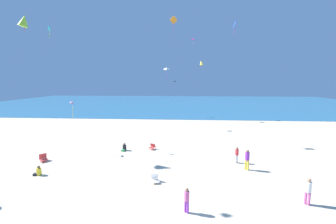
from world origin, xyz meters
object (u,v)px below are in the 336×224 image
(person_3, at_px, (38,172))
(person_4, at_px, (237,154))
(kite_teal, at_px, (49,29))
(person_1, at_px, (247,158))
(beach_chair_far_left, at_px, (152,147))
(kite_yellow, at_px, (201,63))
(person_6, at_px, (308,190))
(kite_magenta, at_px, (193,39))
(beach_chair_far_right, at_px, (43,158))
(kite_pink, at_px, (72,103))
(person_2, at_px, (187,199))
(kite_blue, at_px, (235,25))
(kite_orange, at_px, (174,20))
(kite_white, at_px, (166,68))
(beach_chair_mid_beach, at_px, (155,179))
(kite_black, at_px, (175,81))
(kite_lime, at_px, (24,21))
(person_0, at_px, (124,148))

(person_3, xyz_separation_m, person_4, (15.19, 3.36, 0.54))
(person_3, bearing_deg, kite_teal, -81.94)
(person_1, distance_m, kite_teal, 22.51)
(beach_chair_far_left, relative_size, person_3, 1.06)
(kite_yellow, bearing_deg, person_3, -120.14)
(person_6, xyz_separation_m, kite_teal, (-20.65, 10.21, 11.24))
(kite_yellow, xyz_separation_m, kite_magenta, (-1.39, 2.49, 4.50))
(beach_chair_far_right, xyz_separation_m, kite_pink, (1.52, 2.63, 4.53))
(person_2, height_order, kite_blue, kite_blue)
(person_3, relative_size, person_4, 0.52)
(kite_orange, bearing_deg, kite_teal, -167.59)
(kite_white, distance_m, kite_blue, 10.87)
(person_2, distance_m, person_6, 6.87)
(kite_blue, bearing_deg, person_4, -98.06)
(beach_chair_far_left, height_order, person_2, person_2)
(person_2, distance_m, person_4, 8.40)
(beach_chair_mid_beach, height_order, beach_chair_far_left, beach_chair_mid_beach)
(kite_yellow, bearing_deg, kite_teal, -136.17)
(kite_black, relative_size, kite_lime, 0.75)
(kite_yellow, height_order, kite_magenta, kite_magenta)
(kite_magenta, bearing_deg, kite_orange, -100.39)
(kite_pink, distance_m, kite_blue, 18.86)
(kite_blue, distance_m, kite_lime, 20.56)
(kite_orange, bearing_deg, kite_magenta, 79.61)
(person_2, relative_size, kite_magenta, 1.41)
(beach_chair_far_right, relative_size, person_0, 1.14)
(kite_pink, bearing_deg, kite_white, 54.42)
(beach_chair_far_left, relative_size, person_0, 0.99)
(kite_magenta, bearing_deg, kite_blue, -76.43)
(kite_yellow, height_order, kite_teal, kite_teal)
(person_4, relative_size, kite_black, 1.29)
(person_0, distance_m, person_3, 7.62)
(beach_chair_far_left, height_order, kite_white, kite_white)
(beach_chair_far_left, bearing_deg, kite_pink, -56.29)
(kite_orange, height_order, kite_blue, kite_orange)
(kite_lime, bearing_deg, kite_pink, 14.33)
(beach_chair_far_right, distance_m, kite_teal, 12.94)
(beach_chair_far_left, height_order, person_4, person_4)
(kite_white, bearing_deg, kite_teal, -141.29)
(person_1, height_order, kite_black, kite_black)
(kite_yellow, distance_m, kite_blue, 13.69)
(person_4, height_order, person_6, person_6)
(person_0, distance_m, kite_orange, 14.73)
(person_2, distance_m, person_3, 11.47)
(beach_chair_far_right, bearing_deg, kite_white, 101.00)
(kite_orange, relative_size, kite_yellow, 1.18)
(beach_chair_far_left, xyz_separation_m, person_3, (-7.55, -6.48, -0.02))
(beach_chair_mid_beach, relative_size, beach_chair_far_right, 0.87)
(person_6, bearing_deg, person_1, -108.83)
(beach_chair_far_left, height_order, person_3, person_3)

